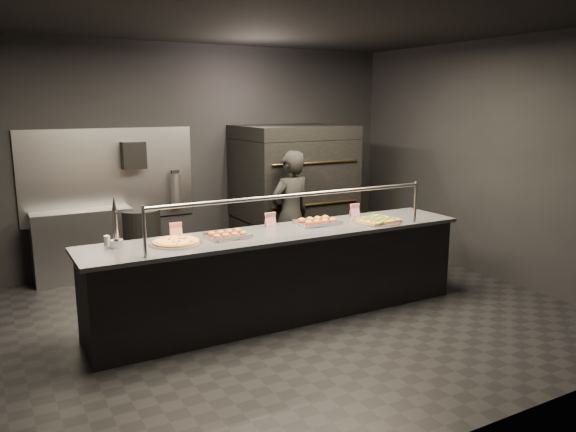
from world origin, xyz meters
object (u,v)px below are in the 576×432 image
(slider_tray_b, at_px, (317,222))
(worker, at_px, (290,216))
(trash_bin, at_px, (141,242))
(slider_tray_a, at_px, (228,235))
(service_counter, at_px, (283,274))
(prep_shelf, at_px, (84,245))
(beer_tap, at_px, (116,233))
(towel_dispenser, at_px, (133,155))
(round_pizza, at_px, (176,242))
(fire_extinguisher, at_px, (176,190))
(pizza_oven, at_px, (293,193))
(square_pizza, at_px, (377,220))

(slider_tray_b, distance_m, worker, 1.01)
(trash_bin, xyz_separation_m, worker, (1.61, -1.11, 0.39))
(slider_tray_b, bearing_deg, slider_tray_a, -174.73)
(service_counter, distance_m, worker, 1.36)
(prep_shelf, height_order, slider_tray_a, slider_tray_a)
(beer_tap, bearing_deg, towel_dispenser, 71.61)
(service_counter, bearing_deg, worker, 57.23)
(slider_tray_b, bearing_deg, round_pizza, -176.77)
(round_pizza, xyz_separation_m, slider_tray_b, (1.62, 0.09, 0.01))
(slider_tray_a, bearing_deg, prep_shelf, 113.58)
(prep_shelf, distance_m, fire_extinguisher, 1.39)
(slider_tray_a, xyz_separation_m, slider_tray_b, (1.10, 0.10, 0.00))
(fire_extinguisher, bearing_deg, pizza_oven, -17.89)
(towel_dispenser, xyz_separation_m, slider_tray_b, (1.40, -2.26, -0.60))
(fire_extinguisher, xyz_separation_m, trash_bin, (-0.55, -0.18, -0.63))
(slider_tray_b, relative_size, worker, 0.29)
(slider_tray_b, xyz_separation_m, trash_bin, (-1.40, 2.09, -0.52))
(towel_dispenser, bearing_deg, pizza_oven, -13.14)
(towel_dispenser, distance_m, round_pizza, 2.44)
(towel_dispenser, xyz_separation_m, slider_tray_a, (0.30, -2.36, -0.61))
(pizza_oven, distance_m, worker, 0.94)
(square_pizza, bearing_deg, trash_bin, 131.22)
(towel_dispenser, xyz_separation_m, beer_tap, (-0.74, -2.22, -0.49))
(towel_dispenser, distance_m, worker, 2.19)
(round_pizza, bearing_deg, fire_extinguisher, 71.93)
(slider_tray_b, bearing_deg, pizza_oven, 68.40)
(service_counter, distance_m, round_pizza, 1.22)
(fire_extinguisher, height_order, square_pizza, fire_extinguisher)
(towel_dispenser, bearing_deg, fire_extinguisher, 1.04)
(towel_dispenser, distance_m, square_pizza, 3.27)
(slider_tray_b, height_order, square_pizza, slider_tray_b)
(fire_extinguisher, distance_m, slider_tray_a, 2.39)
(slider_tray_b, bearing_deg, trash_bin, 123.83)
(service_counter, relative_size, pizza_oven, 2.15)
(pizza_oven, distance_m, square_pizza, 2.00)
(service_counter, relative_size, slider_tray_b, 8.62)
(towel_dispenser, height_order, slider_tray_a, towel_dispenser)
(beer_tap, xyz_separation_m, slider_tray_b, (2.14, -0.04, -0.11))
(pizza_oven, bearing_deg, trash_bin, 171.33)
(trash_bin, relative_size, worker, 0.53)
(fire_extinguisher, relative_size, trash_bin, 0.59)
(pizza_oven, distance_m, trash_bin, 2.19)
(prep_shelf, bearing_deg, slider_tray_b, -46.19)
(trash_bin, bearing_deg, pizza_oven, -8.67)
(service_counter, relative_size, slider_tray_a, 8.89)
(beer_tap, bearing_deg, square_pizza, -5.52)
(slider_tray_b, height_order, worker, worker)
(fire_extinguisher, relative_size, slider_tray_b, 1.06)
(prep_shelf, relative_size, square_pizza, 2.30)
(fire_extinguisher, bearing_deg, slider_tray_a, -96.03)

